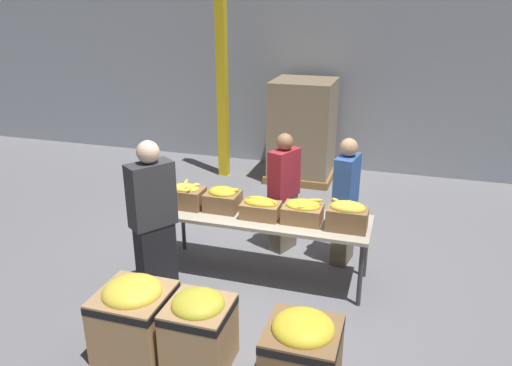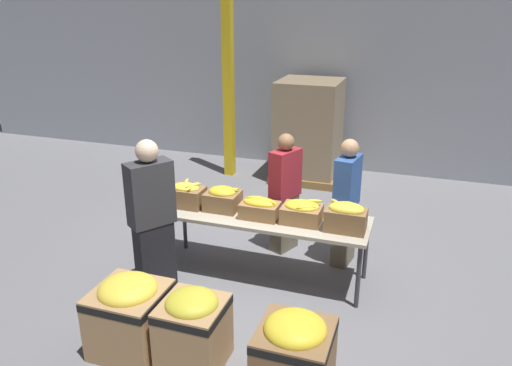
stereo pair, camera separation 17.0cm
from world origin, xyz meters
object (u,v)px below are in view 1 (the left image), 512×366
(sorting_table, at_px, (263,220))
(donation_bin_0, at_px, (135,315))
(banana_box_4, at_px, (347,215))
(banana_box_3, at_px, (303,211))
(donation_bin_1, at_px, (199,328))
(donation_bin_2, at_px, (302,350))
(volunteer_2, at_px, (345,202))
(pallet_stack_0, at_px, (303,131))
(banana_box_2, at_px, (261,208))
(banana_box_1, at_px, (223,199))
(support_pillar, at_px, (222,64))
(banana_box_0, at_px, (186,195))
(volunteer_1, at_px, (153,221))
(volunteer_0, at_px, (284,193))

(sorting_table, distance_m, donation_bin_0, 1.83)
(banana_box_4, bearing_deg, banana_box_3, 174.00)
(donation_bin_1, relative_size, donation_bin_2, 1.05)
(volunteer_2, relative_size, pallet_stack_0, 0.90)
(sorting_table, xyz_separation_m, banana_box_2, (-0.01, -0.06, 0.17))
(banana_box_1, xyz_separation_m, banana_box_4, (1.44, -0.10, 0.02))
(banana_box_4, distance_m, donation_bin_1, 1.96)
(support_pillar, bearing_deg, banana_box_3, -56.46)
(volunteer_2, xyz_separation_m, donation_bin_2, (-0.03, -2.26, -0.42))
(banana_box_0, relative_size, banana_box_2, 1.00)
(banana_box_3, relative_size, volunteer_1, 0.24)
(pallet_stack_0, bearing_deg, donation_bin_1, -87.89)
(volunteer_1, bearing_deg, banana_box_0, 29.68)
(banana_box_4, xyz_separation_m, donation_bin_1, (-1.05, -1.57, -0.54))
(donation_bin_0, bearing_deg, banana_box_2, 65.51)
(sorting_table, height_order, banana_box_0, banana_box_0)
(banana_box_4, height_order, donation_bin_0, banana_box_4)
(sorting_table, distance_m, banana_box_2, 0.18)
(donation_bin_2, height_order, pallet_stack_0, pallet_stack_0)
(banana_box_1, relative_size, support_pillar, 0.10)
(donation_bin_2, distance_m, support_pillar, 5.70)
(banana_box_0, distance_m, banana_box_3, 1.40)
(banana_box_1, relative_size, donation_bin_1, 0.54)
(banana_box_0, height_order, donation_bin_2, banana_box_0)
(banana_box_2, relative_size, volunteer_2, 0.27)
(banana_box_3, xyz_separation_m, pallet_stack_0, (-0.75, 3.51, -0.02))
(sorting_table, distance_m, banana_box_4, 0.98)
(volunteer_1, distance_m, pallet_stack_0, 4.25)
(pallet_stack_0, bearing_deg, banana_box_0, -100.55)
(banana_box_3, distance_m, banana_box_4, 0.49)
(banana_box_3, xyz_separation_m, volunteer_2, (0.39, 0.64, -0.11))
(banana_box_4, bearing_deg, pallet_stack_0, 109.16)
(banana_box_0, bearing_deg, banana_box_2, -2.28)
(sorting_table, relative_size, banana_box_4, 5.68)
(sorting_table, xyz_separation_m, donation_bin_0, (-0.73, -1.65, -0.32))
(volunteer_1, height_order, donation_bin_0, volunteer_1)
(banana_box_4, relative_size, volunteer_0, 0.28)
(banana_box_3, bearing_deg, pallet_stack_0, 102.03)
(banana_box_0, height_order, volunteer_2, volunteer_2)
(banana_box_2, bearing_deg, banana_box_1, 170.39)
(banana_box_0, relative_size, volunteer_0, 0.28)
(pallet_stack_0, bearing_deg, banana_box_1, -93.42)
(banana_box_1, distance_m, pallet_stack_0, 3.47)
(sorting_table, height_order, volunteer_0, volunteer_0)
(banana_box_2, height_order, volunteer_0, volunteer_0)
(banana_box_3, bearing_deg, support_pillar, 123.54)
(volunteer_0, xyz_separation_m, volunteer_1, (-1.06, -1.43, 0.10))
(pallet_stack_0, bearing_deg, banana_box_2, -85.54)
(banana_box_0, xyz_separation_m, banana_box_4, (1.89, -0.05, 0.02))
(volunteer_2, bearing_deg, banana_box_2, -42.45)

